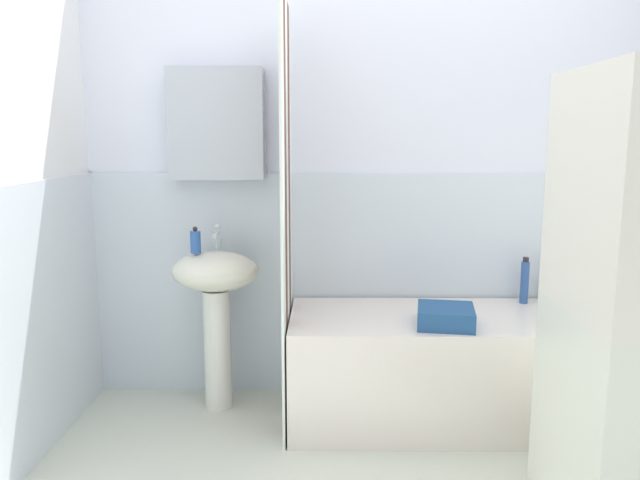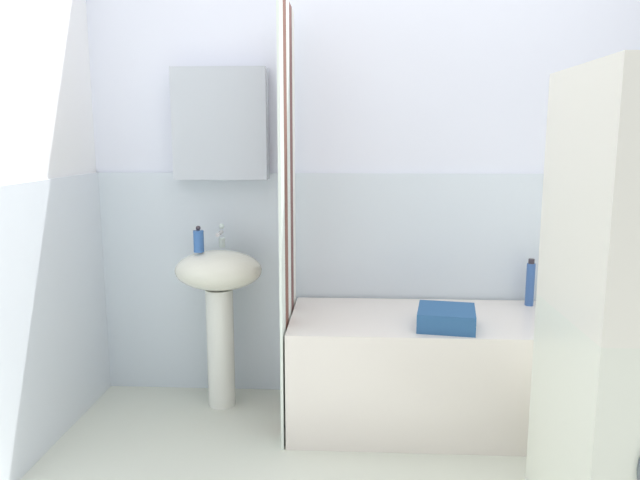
% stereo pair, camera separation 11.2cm
% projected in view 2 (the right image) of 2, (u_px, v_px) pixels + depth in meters
% --- Properties ---
extents(wall_back_tiled, '(3.60, 0.18, 2.40)m').
position_uv_depth(wall_back_tiled, '(377.00, 185.00, 3.20)').
color(wall_back_tiled, white).
rests_on(wall_back_tiled, ground_plane).
extents(sink, '(0.44, 0.34, 0.82)m').
position_uv_depth(sink, '(219.00, 293.00, 3.10)').
color(sink, white).
rests_on(sink, ground_plane).
extents(faucet, '(0.03, 0.12, 0.12)m').
position_uv_depth(faucet, '(221.00, 236.00, 3.14)').
color(faucet, silver).
rests_on(faucet, sink).
extents(soap_dispenser, '(0.05, 0.05, 0.13)m').
position_uv_depth(soap_dispenser, '(199.00, 241.00, 3.02)').
color(soap_dispenser, '#2D58A3').
rests_on(soap_dispenser, sink).
extents(bathtub, '(1.54, 0.65, 0.53)m').
position_uv_depth(bathtub, '(450.00, 370.00, 2.97)').
color(bathtub, silver).
rests_on(bathtub, ground_plane).
extents(shower_curtain, '(0.01, 0.65, 2.00)m').
position_uv_depth(shower_curtain, '(288.00, 220.00, 2.89)').
color(shower_curtain, white).
rests_on(shower_curtain, ground_plane).
extents(lotion_bottle, '(0.06, 0.06, 0.17)m').
position_uv_depth(lotion_bottle, '(575.00, 289.00, 3.14)').
color(lotion_bottle, '#1C7E51').
rests_on(lotion_bottle, bathtub).
extents(body_wash_bottle, '(0.06, 0.06, 0.22)m').
position_uv_depth(body_wash_bottle, '(556.00, 284.00, 3.14)').
color(body_wash_bottle, white).
rests_on(body_wash_bottle, bathtub).
extents(conditioner_bottle, '(0.04, 0.04, 0.24)m').
position_uv_depth(conditioner_bottle, '(530.00, 283.00, 3.11)').
color(conditioner_bottle, '#305498').
rests_on(conditioner_bottle, bathtub).
extents(towel_folded, '(0.29, 0.29, 0.09)m').
position_uv_depth(towel_folded, '(446.00, 318.00, 2.76)').
color(towel_folded, navy).
rests_on(towel_folded, bathtub).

